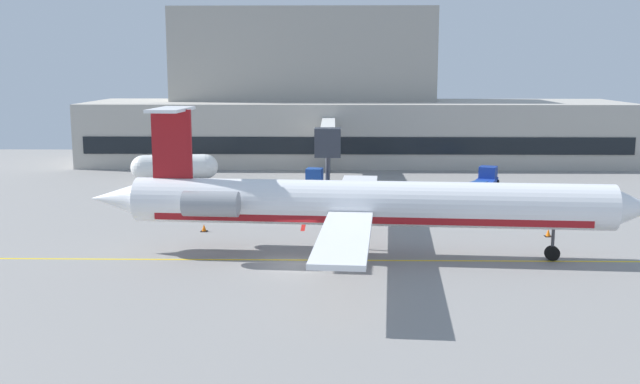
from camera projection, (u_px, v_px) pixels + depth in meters
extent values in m
cube|color=gray|center=(295.00, 266.00, 43.58)|extent=(120.00, 120.00, 0.10)
cube|color=yellow|center=(296.00, 260.00, 44.71)|extent=(108.00, 0.24, 0.01)
cube|color=red|center=(305.00, 219.00, 56.45)|extent=(0.30, 8.00, 0.01)
cube|color=#ADA89E|center=(355.00, 132.00, 89.80)|extent=(64.67, 15.32, 7.37)
cube|color=#9F9A91|center=(304.00, 55.00, 92.10)|extent=(32.24, 10.73, 11.27)
cube|color=black|center=(357.00, 146.00, 82.36)|extent=(62.08, 0.12, 1.95)
cube|color=silver|center=(328.00, 134.00, 75.23)|extent=(1.40, 14.01, 2.40)
cube|color=#2D333D|center=(328.00, 142.00, 67.44)|extent=(2.40, 2.00, 2.64)
cylinder|color=#4C4C51|center=(328.00, 156.00, 81.16)|extent=(0.44, 0.44, 3.51)
cylinder|color=#4C4C51|center=(328.00, 172.00, 69.62)|extent=(0.44, 0.44, 3.51)
cylinder|color=white|center=(369.00, 203.00, 45.09)|extent=(29.48, 5.05, 2.79)
cube|color=maroon|center=(369.00, 215.00, 45.22)|extent=(26.53, 4.55, 0.50)
cone|color=white|center=(632.00, 208.00, 43.62)|extent=(3.27, 2.96, 2.73)
cone|color=white|center=(119.00, 199.00, 46.59)|extent=(3.80, 2.64, 2.37)
cube|color=white|center=(357.00, 190.00, 52.47)|extent=(3.57, 12.08, 0.28)
cube|color=white|center=(344.00, 237.00, 38.05)|extent=(3.57, 12.08, 0.28)
cylinder|color=gray|center=(227.00, 191.00, 48.10)|extent=(3.45, 1.79, 1.53)
cylinder|color=gray|center=(211.00, 204.00, 43.79)|extent=(3.45, 1.79, 1.53)
cube|color=maroon|center=(172.00, 144.00, 45.65)|extent=(2.52, 0.43, 4.29)
cube|color=white|center=(171.00, 110.00, 45.28)|extent=(2.29, 4.60, 0.20)
cylinder|color=#3F3F44|center=(553.00, 238.00, 44.37)|extent=(0.20, 0.20, 1.50)
cylinder|color=black|center=(552.00, 253.00, 44.54)|extent=(0.92, 0.42, 0.90)
cylinder|color=#3F3F44|center=(347.00, 227.00, 47.34)|extent=(0.20, 0.20, 1.50)
cylinder|color=black|center=(347.00, 242.00, 47.50)|extent=(0.92, 0.42, 0.90)
cylinder|color=#3F3F44|center=(343.00, 240.00, 43.78)|extent=(0.20, 0.20, 1.50)
cylinder|color=black|center=(343.00, 256.00, 43.95)|extent=(0.92, 0.42, 0.90)
cube|color=#1E4CB2|center=(469.00, 196.00, 63.12)|extent=(3.20, 2.86, 0.53)
cube|color=#1A4197|center=(478.00, 188.00, 62.53)|extent=(1.71, 1.78, 1.05)
cylinder|color=black|center=(484.00, 199.00, 63.22)|extent=(0.74, 0.62, 0.70)
cylinder|color=black|center=(477.00, 202.00, 61.98)|extent=(0.74, 0.62, 0.70)
cylinder|color=black|center=(462.00, 197.00, 64.34)|extent=(0.74, 0.62, 0.70)
cylinder|color=black|center=(455.00, 199.00, 63.11)|extent=(0.74, 0.62, 0.70)
cube|color=#1E4CB2|center=(325.00, 185.00, 68.77)|extent=(3.85, 2.17, 0.60)
cube|color=#1A4197|center=(314.00, 175.00, 68.81)|extent=(1.68, 1.64, 1.23)
cylinder|color=black|center=(310.00, 189.00, 68.31)|extent=(0.74, 0.40, 0.70)
cylinder|color=black|center=(313.00, 186.00, 69.82)|extent=(0.74, 0.40, 0.70)
cylinder|color=black|center=(337.00, 190.00, 67.82)|extent=(0.74, 0.40, 0.70)
cylinder|color=black|center=(340.00, 187.00, 69.33)|extent=(0.74, 0.40, 0.70)
cube|color=#19389E|center=(486.00, 182.00, 70.52)|extent=(3.11, 4.43, 0.53)
cube|color=navy|center=(488.00, 172.00, 71.42)|extent=(2.07, 2.09, 1.11)
cylinder|color=black|center=(479.00, 182.00, 72.20)|extent=(0.51, 0.75, 0.70)
cylinder|color=black|center=(497.00, 183.00, 71.54)|extent=(0.51, 0.75, 0.70)
cylinder|color=black|center=(474.00, 187.00, 69.60)|extent=(0.51, 0.75, 0.70)
cylinder|color=black|center=(493.00, 188.00, 68.94)|extent=(0.51, 0.75, 0.70)
cylinder|color=white|center=(175.00, 167.00, 73.73)|extent=(6.53, 3.45, 2.52)
sphere|color=white|center=(206.00, 167.00, 74.15)|extent=(2.47, 2.47, 2.47)
sphere|color=white|center=(143.00, 168.00, 73.31)|extent=(2.47, 2.47, 2.47)
cube|color=#59595B|center=(157.00, 181.00, 74.01)|extent=(0.60, 2.27, 0.35)
cube|color=#59595B|center=(193.00, 181.00, 73.94)|extent=(0.60, 2.27, 0.35)
cone|color=orange|center=(548.00, 233.00, 50.79)|extent=(0.36, 0.36, 0.55)
cube|color=black|center=(548.00, 236.00, 50.83)|extent=(0.47, 0.47, 0.04)
cone|color=orange|center=(204.00, 228.00, 52.33)|extent=(0.36, 0.36, 0.55)
cube|color=black|center=(204.00, 231.00, 52.38)|extent=(0.47, 0.47, 0.04)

